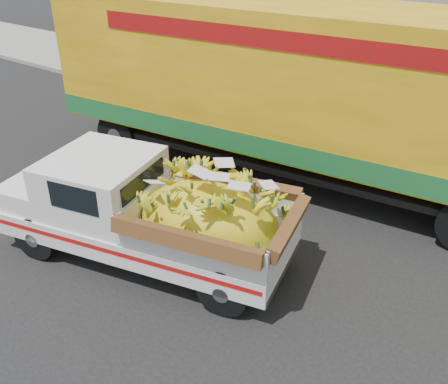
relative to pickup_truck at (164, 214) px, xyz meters
The scene contains 5 objects.
ground 0.99m from the pickup_truck, 49.69° to the right, with size 100.00×100.00×0.00m, color black.
curb 6.52m from the pickup_truck, 88.43° to the left, with size 60.00×0.25×0.15m, color gray.
sidewalk 8.60m from the pickup_truck, 88.81° to the left, with size 60.00×4.00×0.14m, color gray.
pickup_truck is the anchor object (origin of this frame).
semi_trailer 4.22m from the pickup_truck, 81.73° to the left, with size 12.04×3.59×3.80m.
Camera 1 is at (4.74, -4.90, 5.33)m, focal length 40.00 mm.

